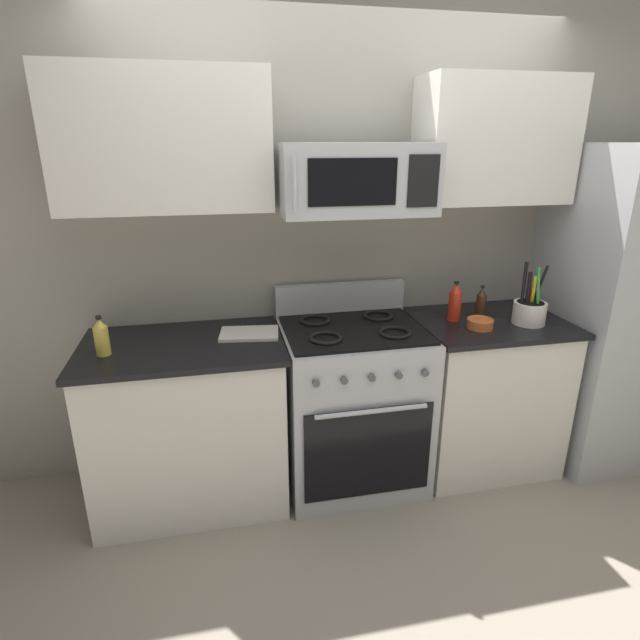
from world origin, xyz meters
The scene contains 15 objects.
ground_plane centered at (0.00, 0.00, 0.00)m, with size 16.00×16.00×0.00m, color gray.
wall_back centered at (0.00, 1.09, 1.30)m, with size 8.00×0.10×2.60m, color #9E998E.
counter_left centered at (-0.89, 0.69, 0.46)m, with size 1.00×0.66×0.91m.
range_oven centered at (0.00, 0.69, 0.47)m, with size 0.76×0.70×1.09m.
counter_right centered at (0.81, 0.69, 0.46)m, with size 0.83×0.66×0.91m.
refrigerator centered at (1.67, 0.68, 0.93)m, with size 0.87×0.77×1.86m.
microwave centered at (0.00, 0.72, 1.69)m, with size 0.75×0.44×0.34m.
upper_cabinets_left centered at (-0.90, 0.87, 1.86)m, with size 0.99×0.34×0.65m.
upper_cabinets_right centered at (0.81, 0.87, 1.86)m, with size 0.82×0.34×0.65m.
utensil_crock centered at (0.98, 0.60, 0.98)m, with size 0.18×0.18×0.34m.
cutting_board centered at (-0.55, 0.74, 0.92)m, with size 0.30×0.20×0.02m, color silver.
bottle_oil centered at (-1.24, 0.62, 1.00)m, with size 0.07×0.07×0.19m.
bottle_hot_sauce centered at (0.60, 0.73, 1.01)m, with size 0.07×0.07×0.22m.
bottle_soy centered at (0.76, 0.73, 1.00)m, with size 0.06×0.06×0.19m.
prep_bowl centered at (0.68, 0.58, 0.94)m, with size 0.14×0.14×0.05m.
Camera 1 is at (-0.70, -1.75, 1.87)m, focal length 28.47 mm.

